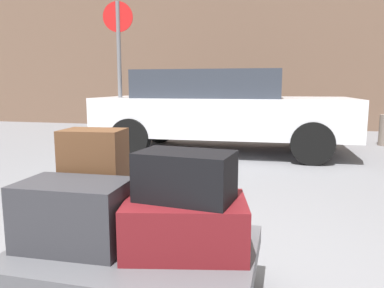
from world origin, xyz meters
name	(u,v)px	position (x,y,z in m)	size (l,w,h in m)	color
luggage_cart	(136,258)	(0.00, 0.00, 0.27)	(1.23, 0.86, 0.34)	#4C4C51
suitcase_maroon_rear_left	(186,225)	(0.26, 0.01, 0.47)	(0.60, 0.41, 0.26)	maroon
duffel_bag_charcoal_center	(74,214)	(-0.30, -0.08, 0.51)	(0.54, 0.35, 0.34)	#2D2D33
suitcase_brown_front_left	(95,176)	(-0.37, 0.26, 0.62)	(0.36, 0.25, 0.56)	#51331E
duffel_bag_black_topmost_pile	(185,176)	(0.26, 0.01, 0.72)	(0.46, 0.28, 0.24)	black
parked_car	(220,109)	(-0.38, 4.80, 0.76)	(4.37, 2.06, 1.42)	silver
no_parking_sign	(119,62)	(-2.04, 4.27, 1.57)	(0.49, 0.14, 2.55)	slate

